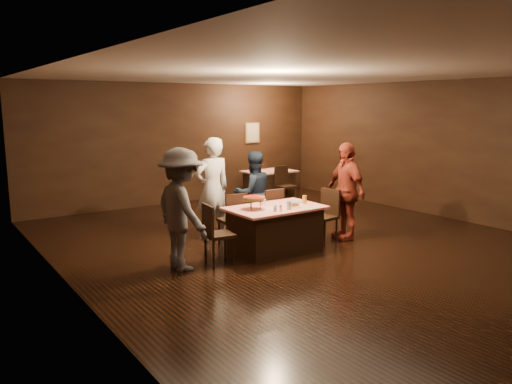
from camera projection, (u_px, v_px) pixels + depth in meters
room at (311, 124)px, 8.45m from camera, size 10.00×10.04×3.02m
main_table at (275, 229)px, 8.46m from camera, size 1.60×1.00×0.77m
back_table at (269, 185)px, 13.08m from camera, size 1.30×0.90×0.77m
chair_far_left at (232, 219)px, 8.82m from camera, size 0.45×0.45×0.95m
chair_far_right at (268, 213)px, 9.27m from camera, size 0.42×0.42×0.95m
chair_end_left at (219, 233)px, 7.82m from camera, size 0.47×0.47×0.95m
chair_end_right at (323, 216)px, 9.06m from camera, size 0.48×0.48×0.95m
chair_back_near at (286, 185)px, 12.49m from camera, size 0.42×0.42×0.95m
chair_back_far at (256, 179)px, 13.54m from camera, size 0.43×0.43×0.95m
diner_white_jacket at (212, 189)px, 9.13m from camera, size 0.70×0.47×1.89m
diner_navy_hoodie at (253, 193)px, 9.49m from camera, size 0.87×0.73×1.60m
diner_grey_knit at (181, 209)px, 7.44m from camera, size 0.73×1.22×1.85m
diner_red_shirt at (346, 191)px, 9.17m from camera, size 0.63×1.12×1.80m
pizza_stand at (254, 198)px, 8.17m from camera, size 0.38×0.38×0.22m
plate_with_slice at (294, 205)px, 8.38m from camera, size 0.25×0.25×0.06m
plate_empty at (295, 201)px, 8.82m from camera, size 0.25×0.25×0.01m
glass_front_left at (289, 205)px, 8.16m from camera, size 0.08×0.08×0.14m
glass_amber at (305, 199)px, 8.67m from camera, size 0.08×0.08×0.14m
glass_back at (263, 200)px, 8.59m from camera, size 0.08×0.08×0.14m
condiments at (277, 208)px, 8.05m from camera, size 0.17×0.10×0.09m
napkin_center at (289, 205)px, 8.56m from camera, size 0.19×0.19×0.01m
napkin_left at (270, 208)px, 8.26m from camera, size 0.21×0.21×0.01m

